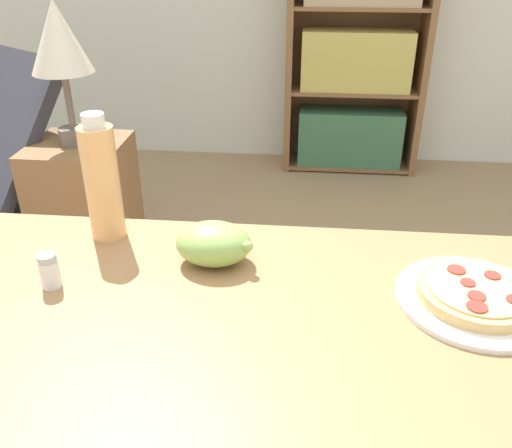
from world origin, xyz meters
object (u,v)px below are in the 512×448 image
at_px(grape_bunch, 213,244).
at_px(bookshelf, 356,57).
at_px(pizza_on_plate, 476,295).
at_px(salt_shaker, 49,271).
at_px(drink_bottle, 102,181).
at_px(table_lamp, 59,44).
at_px(side_table, 88,216).

bearing_deg(grape_bunch, bookshelf, 79.46).
xyz_separation_m(pizza_on_plate, salt_shaker, (-0.74, -0.02, 0.02)).
height_order(grape_bunch, drink_bottle, drink_bottle).
bearing_deg(table_lamp, salt_shaker, -69.26).
bearing_deg(drink_bottle, pizza_on_plate, -13.49).
height_order(salt_shaker, side_table, salt_shaker).
relative_size(pizza_on_plate, table_lamp, 0.54).
bearing_deg(pizza_on_plate, bookshelf, 90.96).
xyz_separation_m(grape_bunch, drink_bottle, (-0.23, 0.08, 0.08)).
bearing_deg(table_lamp, bookshelf, 50.98).
relative_size(pizza_on_plate, salt_shaker, 4.04).
relative_size(pizza_on_plate, bookshelf, 0.19).
height_order(pizza_on_plate, grape_bunch, grape_bunch).
bearing_deg(bookshelf, pizza_on_plate, -89.04).
xyz_separation_m(pizza_on_plate, drink_bottle, (-0.70, 0.17, 0.11)).
xyz_separation_m(salt_shaker, bookshelf, (0.70, 2.40, -0.09)).
bearing_deg(side_table, salt_shaker, -69.26).
distance_m(salt_shaker, bookshelf, 2.51).
bearing_deg(grape_bunch, side_table, 125.56).
bearing_deg(drink_bottle, salt_shaker, -101.92).
bearing_deg(pizza_on_plate, salt_shaker, -178.22).
bearing_deg(table_lamp, side_table, 0.00).
xyz_separation_m(drink_bottle, table_lamp, (-0.44, 0.86, 0.10)).
distance_m(pizza_on_plate, drink_bottle, 0.73).
xyz_separation_m(pizza_on_plate, table_lamp, (-1.14, 1.02, 0.21)).
height_order(drink_bottle, salt_shaker, drink_bottle).
distance_m(grape_bunch, bookshelf, 2.34).
height_order(grape_bunch, bookshelf, bookshelf).
height_order(bookshelf, side_table, bookshelf).
relative_size(drink_bottle, table_lamp, 0.53).
bearing_deg(table_lamp, grape_bunch, -54.44).
relative_size(pizza_on_plate, drink_bottle, 1.02).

